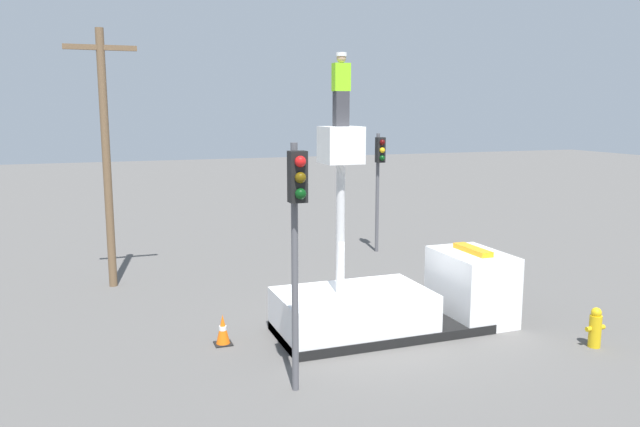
{
  "coord_description": "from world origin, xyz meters",
  "views": [
    {
      "loc": [
        -6.89,
        -14.16,
        5.75
      ],
      "look_at": [
        -2.17,
        -1.26,
        3.47
      ],
      "focal_mm": 35.0,
      "sensor_mm": 36.0,
      "label": 1
    }
  ],
  "objects_px": {
    "traffic_light_across": "(379,169)",
    "traffic_cone_rear": "(223,330)",
    "utility_pole": "(106,151)",
    "traffic_light_pole": "(297,219)",
    "worker": "(341,90)",
    "fire_hydrant": "(595,328)",
    "bucket_truck": "(398,300)"
  },
  "relations": [
    {
      "from": "fire_hydrant",
      "to": "utility_pole",
      "type": "distance_m",
      "value": 15.15
    },
    {
      "from": "traffic_light_across",
      "to": "traffic_cone_rear",
      "type": "height_order",
      "value": "traffic_light_across"
    },
    {
      "from": "traffic_light_pole",
      "to": "fire_hydrant",
      "type": "bearing_deg",
      "value": -0.92
    },
    {
      "from": "fire_hydrant",
      "to": "utility_pole",
      "type": "height_order",
      "value": "utility_pole"
    },
    {
      "from": "bucket_truck",
      "to": "traffic_light_pole",
      "type": "height_order",
      "value": "bucket_truck"
    },
    {
      "from": "bucket_truck",
      "to": "traffic_cone_rear",
      "type": "bearing_deg",
      "value": 173.48
    },
    {
      "from": "bucket_truck",
      "to": "traffic_light_across",
      "type": "relative_size",
      "value": 1.3
    },
    {
      "from": "worker",
      "to": "traffic_cone_rear",
      "type": "bearing_deg",
      "value": 169.87
    },
    {
      "from": "traffic_light_pole",
      "to": "worker",
      "type": "bearing_deg",
      "value": 53.06
    },
    {
      "from": "bucket_truck",
      "to": "traffic_light_pole",
      "type": "relative_size",
      "value": 1.23
    },
    {
      "from": "bucket_truck",
      "to": "worker",
      "type": "xyz_separation_m",
      "value": [
        -1.64,
        0.0,
        5.43
      ]
    },
    {
      "from": "bucket_truck",
      "to": "fire_hydrant",
      "type": "relative_size",
      "value": 6.28
    },
    {
      "from": "traffic_light_pole",
      "to": "fire_hydrant",
      "type": "distance_m",
      "value": 8.24
    },
    {
      "from": "worker",
      "to": "traffic_light_pole",
      "type": "distance_m",
      "value": 4.23
    },
    {
      "from": "traffic_light_pole",
      "to": "traffic_light_across",
      "type": "distance_m",
      "value": 13.2
    },
    {
      "from": "traffic_light_pole",
      "to": "traffic_cone_rear",
      "type": "xyz_separation_m",
      "value": [
        -0.91,
        3.19,
        -3.27
      ]
    },
    {
      "from": "fire_hydrant",
      "to": "worker",
      "type": "bearing_deg",
      "value": 153.61
    },
    {
      "from": "traffic_light_across",
      "to": "fire_hydrant",
      "type": "relative_size",
      "value": 4.82
    },
    {
      "from": "traffic_light_pole",
      "to": "traffic_light_across",
      "type": "bearing_deg",
      "value": 57.47
    },
    {
      "from": "fire_hydrant",
      "to": "traffic_light_across",
      "type": "bearing_deg",
      "value": 92.67
    },
    {
      "from": "traffic_light_across",
      "to": "bucket_truck",
      "type": "bearing_deg",
      "value": -112.2
    },
    {
      "from": "worker",
      "to": "utility_pole",
      "type": "distance_m",
      "value": 8.91
    },
    {
      "from": "worker",
      "to": "traffic_light_pole",
      "type": "xyz_separation_m",
      "value": [
        -2.0,
        -2.67,
        -2.61
      ]
    },
    {
      "from": "utility_pole",
      "to": "worker",
      "type": "bearing_deg",
      "value": -52.72
    },
    {
      "from": "traffic_light_across",
      "to": "fire_hydrant",
      "type": "bearing_deg",
      "value": -87.33
    },
    {
      "from": "worker",
      "to": "fire_hydrant",
      "type": "xyz_separation_m",
      "value": [
        5.62,
        -2.79,
        -5.75
      ]
    },
    {
      "from": "traffic_light_pole",
      "to": "utility_pole",
      "type": "relative_size",
      "value": 0.62
    },
    {
      "from": "bucket_truck",
      "to": "worker",
      "type": "relative_size",
      "value": 3.61
    },
    {
      "from": "worker",
      "to": "utility_pole",
      "type": "relative_size",
      "value": 0.21
    },
    {
      "from": "utility_pole",
      "to": "traffic_light_across",
      "type": "bearing_deg",
      "value": 8.3
    },
    {
      "from": "traffic_light_across",
      "to": "traffic_cone_rear",
      "type": "distance_m",
      "value": 11.69
    },
    {
      "from": "traffic_cone_rear",
      "to": "utility_pole",
      "type": "relative_size",
      "value": 0.09
    }
  ]
}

